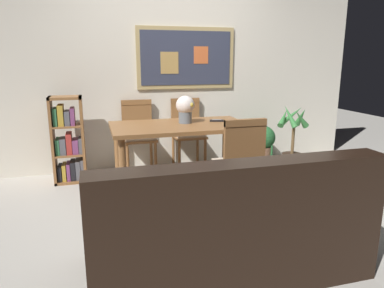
# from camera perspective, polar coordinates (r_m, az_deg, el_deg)

# --- Properties ---
(ground_plane) EXTENTS (12.00, 12.00, 0.00)m
(ground_plane) POSITION_cam_1_polar(r_m,az_deg,el_deg) (3.50, 2.17, -10.24)
(ground_plane) COLOR #B7B2A8
(wall_back_with_painting) EXTENTS (5.20, 0.14, 2.60)m
(wall_back_with_painting) POSITION_cam_1_polar(r_m,az_deg,el_deg) (4.72, -3.62, 12.14)
(wall_back_with_painting) COLOR silver
(wall_back_with_painting) RESTS_ON ground_plane
(dining_table) EXTENTS (1.45, 0.83, 0.73)m
(dining_table) POSITION_cam_1_polar(r_m,az_deg,el_deg) (3.80, -1.89, 1.67)
(dining_table) COLOR brown
(dining_table) RESTS_ON ground_plane
(dining_chair_near_right) EXTENTS (0.40, 0.41, 0.91)m
(dining_chair_near_right) POSITION_cam_1_polar(r_m,az_deg,el_deg) (3.23, 7.66, -2.29)
(dining_chair_near_right) COLOR brown
(dining_chair_near_right) RESTS_ON ground_plane
(dining_chair_far_left) EXTENTS (0.40, 0.41, 0.91)m
(dining_chair_far_left) POSITION_cam_1_polar(r_m,az_deg,el_deg) (4.52, -8.62, 2.18)
(dining_chair_far_left) COLOR brown
(dining_chair_far_left) RESTS_ON ground_plane
(dining_chair_far_right) EXTENTS (0.40, 0.41, 0.91)m
(dining_chair_far_right) POSITION_cam_1_polar(r_m,az_deg,el_deg) (4.66, -0.78, 2.66)
(dining_chair_far_right) COLOR brown
(dining_chair_far_right) RESTS_ON ground_plane
(leather_couch) EXTENTS (1.80, 0.84, 0.84)m
(leather_couch) POSITION_cam_1_polar(r_m,az_deg,el_deg) (2.43, 5.64, -13.36)
(leather_couch) COLOR black
(leather_couch) RESTS_ON ground_plane
(bookshelf) EXTENTS (0.36, 0.28, 1.00)m
(bookshelf) POSITION_cam_1_polar(r_m,az_deg,el_deg) (4.35, -19.12, 0.02)
(bookshelf) COLOR brown
(bookshelf) RESTS_ON ground_plane
(potted_ivy) EXTENTS (0.32, 0.32, 0.56)m
(potted_ivy) POSITION_cam_1_polar(r_m,az_deg,el_deg) (4.99, 11.39, 0.06)
(potted_ivy) COLOR brown
(potted_ivy) RESTS_ON ground_plane
(potted_palm) EXTENTS (0.42, 0.40, 0.86)m
(potted_palm) POSITION_cam_1_polar(r_m,az_deg,el_deg) (4.80, 15.76, -0.36)
(potted_palm) COLOR #4C4742
(potted_palm) RESTS_ON ground_plane
(flower_vase) EXTENTS (0.21, 0.20, 0.30)m
(flower_vase) POSITION_cam_1_polar(r_m,az_deg,el_deg) (3.84, -1.07, 5.83)
(flower_vase) COLOR slate
(flower_vase) RESTS_ON dining_table
(tv_remote) EXTENTS (0.16, 0.08, 0.02)m
(tv_remote) POSITION_cam_1_polar(r_m,az_deg,el_deg) (3.96, 4.00, 3.78)
(tv_remote) COLOR black
(tv_remote) RESTS_ON dining_table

